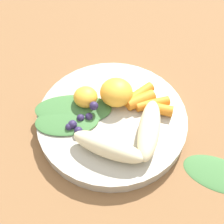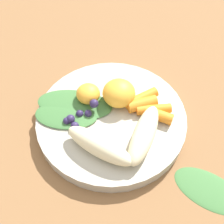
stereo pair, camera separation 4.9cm
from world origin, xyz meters
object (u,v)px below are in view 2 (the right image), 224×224
(kale_leaf_stray, at_px, (210,190))
(bowl, at_px, (112,120))
(banana_peeled_left, at_px, (145,134))
(banana_peeled_right, at_px, (100,146))
(orange_segment_near, at_px, (89,94))

(kale_leaf_stray, bearing_deg, bowl, 172.16)
(banana_peeled_left, relative_size, banana_peeled_right, 1.00)
(bowl, height_order, kale_leaf_stray, bowl)
(banana_peeled_left, distance_m, orange_segment_near, 0.12)
(kale_leaf_stray, bearing_deg, banana_peeled_right, -166.34)
(bowl, xyz_separation_m, orange_segment_near, (0.03, 0.04, 0.03))
(orange_segment_near, bearing_deg, kale_leaf_stray, -130.41)
(banana_peeled_left, bearing_deg, kale_leaf_stray, -106.82)
(bowl, relative_size, banana_peeled_left, 2.21)
(bowl, xyz_separation_m, banana_peeled_left, (-0.05, -0.05, 0.03))
(banana_peeled_left, relative_size, orange_segment_near, 2.80)
(orange_segment_near, bearing_deg, banana_peeled_left, -132.99)
(banana_peeled_right, bearing_deg, orange_segment_near, 134.25)
(banana_peeled_right, relative_size, kale_leaf_stray, 1.04)
(banana_peeled_right, height_order, orange_segment_near, banana_peeled_right)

